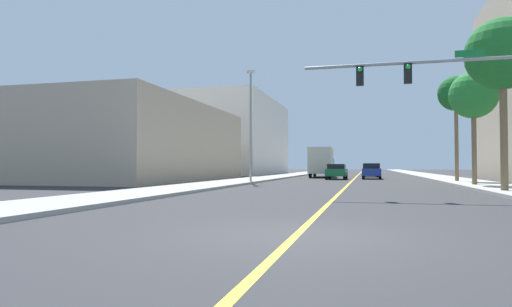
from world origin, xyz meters
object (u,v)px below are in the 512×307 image
(car_blue, at_px, (372,171))
(car_gray, at_px, (369,170))
(palm_mid, at_px, (473,96))
(car_green, at_px, (337,171))
(palm_far, at_px, (456,95))
(street_lamp, at_px, (251,120))
(car_white, at_px, (370,170))
(delivery_truck, at_px, (322,162))
(palm_near, at_px, (503,55))
(traffic_signal_mast, at_px, (446,89))

(car_blue, distance_m, car_gray, 14.73)
(palm_mid, xyz_separation_m, car_green, (-9.19, 12.47, -4.84))
(palm_far, bearing_deg, car_green, 148.16)
(street_lamp, height_order, car_blue, street_lamp)
(car_blue, distance_m, car_white, 7.74)
(street_lamp, bearing_deg, delivery_truck, 79.01)
(palm_near, distance_m, car_white, 30.23)
(traffic_signal_mast, height_order, car_white, traffic_signal_mast)
(traffic_signal_mast, relative_size, palm_far, 1.06)
(palm_near, bearing_deg, delivery_truck, 113.06)
(traffic_signal_mast, xyz_separation_m, street_lamp, (-11.54, 12.02, 0.26))
(palm_far, bearing_deg, palm_near, -91.60)
(street_lamp, height_order, palm_far, street_lamp)
(street_lamp, height_order, delivery_truck, street_lamp)
(palm_mid, bearing_deg, delivery_truck, 120.02)
(traffic_signal_mast, distance_m, palm_far, 17.20)
(palm_far, bearing_deg, palm_mid, -91.84)
(car_green, bearing_deg, car_blue, 35.49)
(car_gray, xyz_separation_m, delivery_truck, (-5.17, -9.82, 1.01))
(palm_mid, bearing_deg, palm_near, -91.36)
(delivery_truck, bearing_deg, palm_far, -49.99)
(car_gray, relative_size, delivery_truck, 0.57)
(car_green, height_order, delivery_truck, delivery_truck)
(car_blue, height_order, car_green, car_blue)
(street_lamp, height_order, palm_near, street_lamp)
(palm_near, height_order, delivery_truck, palm_near)
(palm_near, bearing_deg, traffic_signal_mast, -131.70)
(palm_near, xyz_separation_m, car_white, (-5.97, 29.06, -5.78))
(traffic_signal_mast, distance_m, car_green, 23.61)
(palm_mid, bearing_deg, car_white, 105.27)
(car_white, bearing_deg, palm_mid, -75.89)
(car_green, bearing_deg, street_lamp, -117.01)
(car_blue, xyz_separation_m, car_white, (-0.14, 7.74, -0.05))
(car_white, bearing_deg, palm_near, -79.56)
(palm_far, height_order, delivery_truck, palm_far)
(palm_far, relative_size, car_blue, 1.78)
(palm_far, bearing_deg, traffic_signal_mast, -101.61)
(traffic_signal_mast, xyz_separation_m, delivery_truck, (-8.11, 29.67, -2.73))
(traffic_signal_mast, relative_size, palm_near, 1.05)
(street_lamp, distance_m, delivery_truck, 18.23)
(palm_mid, relative_size, car_blue, 1.54)
(street_lamp, relative_size, car_green, 2.06)
(palm_mid, height_order, car_blue, palm_mid)
(car_green, bearing_deg, palm_mid, -52.77)
(palm_far, relative_size, delivery_truck, 1.00)
(car_white, relative_size, delivery_truck, 0.54)
(palm_near, relative_size, car_green, 2.02)
(traffic_signal_mast, bearing_deg, car_gray, 94.25)
(palm_near, height_order, palm_far, palm_near)
(car_gray, bearing_deg, palm_near, -82.32)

